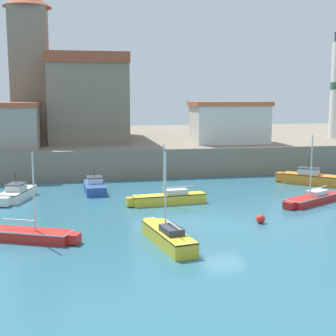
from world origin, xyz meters
The scene contains 13 objects.
ground_plane centered at (0.00, 0.00, 0.00)m, with size 200.00×200.00×0.00m, color #2D667A.
quay_seawall centered at (0.00, 38.56, 1.49)m, with size 120.00×40.00×2.97m, color gray.
sailboat_red_0 centered at (8.82, 5.14, 0.40)m, with size 6.01×4.09×5.41m.
sailboat_red_1 centered at (-11.94, -0.83, 0.38)m, with size 5.53×3.25×5.25m.
sailboat_yellow_2 centered at (-4.29, -2.91, 0.50)m, with size 2.36×6.13×5.27m.
motorboat_white_3 centered at (-14.23, 10.74, 0.52)m, with size 2.82×5.37×2.26m.
sailboat_yellow_4 centered at (-2.37, 6.98, 0.47)m, with size 6.36×1.77×4.73m.
motorboat_orange_5 centered at (12.42, 12.69, 0.62)m, with size 5.29×4.98×2.50m.
motorboat_blue_6 centered at (-7.91, 12.70, 0.54)m, with size 1.89×4.85×2.29m.
mooring_buoy centered at (2.62, 0.34, 0.29)m, with size 0.58×0.58×0.58m, color red.
church centered at (-9.16, 32.26, 8.84)m, with size 13.98×17.90×17.57m.
harbor_shed_near_wharf centered at (8.00, 23.95, 5.39)m, with size 8.90×5.15×4.78m.
harbor_shed_mid_row centered at (-16.00, 23.11, 5.37)m, with size 5.65×5.79×4.75m.
Camera 1 is at (-9.00, -28.16, 8.34)m, focal length 50.00 mm.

